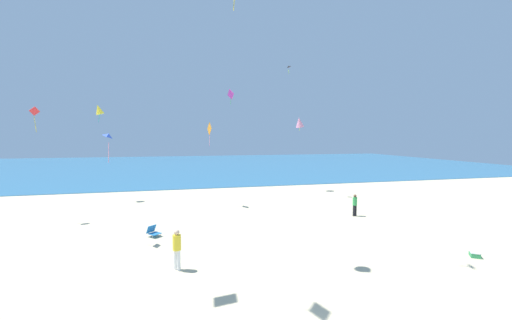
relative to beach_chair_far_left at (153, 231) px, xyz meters
The scene contains 13 objects.
ground_plane 5.13m from the beach_chair_far_left, 17.49° to the right, with size 120.00×120.00×0.00m, color beige.
ocean_water 46.12m from the beach_chair_far_left, 83.92° to the left, with size 120.00×60.00×0.05m, color teal.
beach_chair_far_left is the anchor object (origin of this frame).
cooler_box 16.33m from the beach_chair_far_left, 24.35° to the right, with size 0.62×0.65×0.25m.
person_2 13.63m from the beach_chair_far_left, ahead, with size 0.35×0.35×1.55m.
person_3 5.16m from the beach_chair_far_left, 74.71° to the right, with size 0.49×0.49×1.74m.
kite_magenta 21.38m from the beach_chair_far_left, 67.36° to the left, with size 0.58×1.08×1.75m.
kite_red 11.51m from the beach_chair_far_left, 145.74° to the left, with size 0.52×0.41×1.68m.
kite_black 19.59m from the beach_chair_far_left, 41.55° to the left, with size 0.45×0.51×0.86m.
kite_yellow 15.05m from the beach_chair_far_left, 114.02° to the left, with size 0.96×0.80×1.60m.
kite_orange 10.26m from the beach_chair_far_left, 62.21° to the left, with size 0.24×1.01×1.97m.
kite_blue 5.78m from the beach_chair_far_left, 165.43° to the right, with size 0.48×0.59×1.58m.
kite_pink 19.77m from the beach_chair_far_left, 42.53° to the left, with size 1.38×1.37×1.52m.
Camera 1 is at (-3.35, -6.68, 5.60)m, focal length 22.02 mm.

